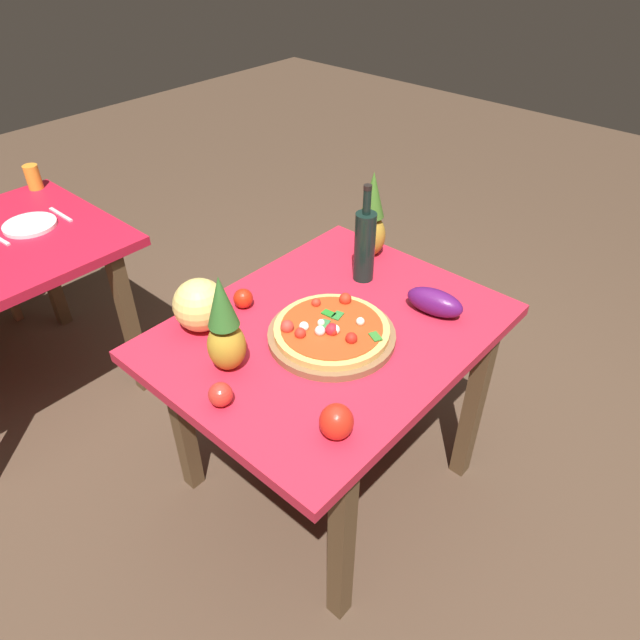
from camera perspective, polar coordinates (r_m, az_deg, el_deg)
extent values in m
plane|color=#4C3828|center=(2.47, 0.81, -15.07)|extent=(10.00, 10.00, 0.00)
cube|color=brown|center=(1.85, 2.13, -21.61)|extent=(0.06, 0.06, 0.74)
cube|color=brown|center=(2.28, 14.94, -8.32)|extent=(0.06, 0.06, 0.74)
cube|color=brown|center=(2.22, -13.57, -9.50)|extent=(0.06, 0.06, 0.74)
cube|color=brown|center=(2.59, 0.07, -0.32)|extent=(0.06, 0.06, 0.74)
cube|color=red|center=(1.92, 1.00, -1.19)|extent=(1.12, 0.88, 0.04)
cube|color=brown|center=(2.71, -18.30, -0.54)|extent=(0.06, 0.06, 0.74)
cube|color=brown|center=(3.32, -25.53, 4.95)|extent=(0.06, 0.06, 0.74)
cube|color=brown|center=(3.54, -28.60, 2.77)|extent=(0.04, 0.04, 0.41)
cylinder|color=brown|center=(1.85, 1.15, -1.55)|extent=(0.41, 0.41, 0.02)
cylinder|color=#DDB259|center=(1.84, 1.16, -0.98)|extent=(0.37, 0.37, 0.02)
cylinder|color=#BD3F18|center=(1.83, 1.17, -0.66)|extent=(0.33, 0.33, 0.00)
sphere|color=red|center=(1.77, 3.13, -1.82)|extent=(0.04, 0.04, 0.04)
sphere|color=red|center=(1.93, 2.53, 2.10)|extent=(0.04, 0.04, 0.04)
sphere|color=red|center=(1.92, -0.40, 1.74)|extent=(0.03, 0.03, 0.03)
sphere|color=red|center=(1.80, 1.18, -0.96)|extent=(0.04, 0.04, 0.04)
sphere|color=red|center=(1.79, -2.04, -1.28)|extent=(0.04, 0.04, 0.04)
sphere|color=red|center=(1.80, 1.29, -1.10)|extent=(0.03, 0.03, 0.03)
sphere|color=red|center=(1.81, -3.27, -0.66)|extent=(0.04, 0.04, 0.04)
cube|color=#2C7B32|center=(1.87, 1.75, 0.45)|extent=(0.05, 0.04, 0.00)
cube|color=#327B2B|center=(1.79, 5.52, -1.63)|extent=(0.04, 0.05, 0.00)
cube|color=#31743A|center=(1.83, 0.43, -0.38)|extent=(0.05, 0.04, 0.00)
cube|color=#227E22|center=(1.88, 0.95, 0.71)|extent=(0.03, 0.05, 0.00)
sphere|color=white|center=(1.81, -1.61, -0.64)|extent=(0.03, 0.03, 0.03)
sphere|color=white|center=(1.80, 1.47, -0.97)|extent=(0.03, 0.03, 0.03)
sphere|color=silver|center=(1.84, 4.02, -0.14)|extent=(0.03, 0.03, 0.03)
sphere|color=#F8E7CE|center=(1.83, 0.11, -0.27)|extent=(0.02, 0.02, 0.02)
sphere|color=silver|center=(1.79, 0.00, -1.07)|extent=(0.03, 0.03, 0.03)
cylinder|color=black|center=(2.09, 4.44, 7.23)|extent=(0.08, 0.08, 0.26)
cylinder|color=black|center=(2.00, 4.69, 11.60)|extent=(0.03, 0.03, 0.09)
cylinder|color=black|center=(1.98, 4.76, 12.98)|extent=(0.03, 0.03, 0.02)
ellipsoid|color=#AD8628|center=(2.26, 5.03, 8.34)|extent=(0.11, 0.11, 0.17)
cone|color=#3D7023|center=(2.18, 5.28, 12.30)|extent=(0.09, 0.09, 0.18)
ellipsoid|color=#B88C27|center=(1.73, -9.23, -2.54)|extent=(0.12, 0.12, 0.16)
cone|color=#326D29|center=(1.63, -9.79, 1.86)|extent=(0.09, 0.09, 0.17)
sphere|color=#E7CE6D|center=(1.90, -11.82, 1.47)|extent=(0.18, 0.18, 0.18)
ellipsoid|color=red|center=(1.54, 1.64, -10.04)|extent=(0.09, 0.09, 0.10)
ellipsoid|color=#501457|center=(1.98, 11.32, 1.76)|extent=(0.12, 0.21, 0.09)
sphere|color=red|center=(2.00, -7.63, 2.13)|extent=(0.07, 0.07, 0.07)
sphere|color=red|center=(1.65, -9.83, -7.31)|extent=(0.07, 0.07, 0.07)
cylinder|color=orange|center=(3.13, -26.57, 12.57)|extent=(0.07, 0.07, 0.11)
cylinder|color=white|center=(2.78, -26.83, 8.41)|extent=(0.22, 0.22, 0.02)
cube|color=silver|center=(2.83, -24.33, 9.51)|extent=(0.02, 0.18, 0.01)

